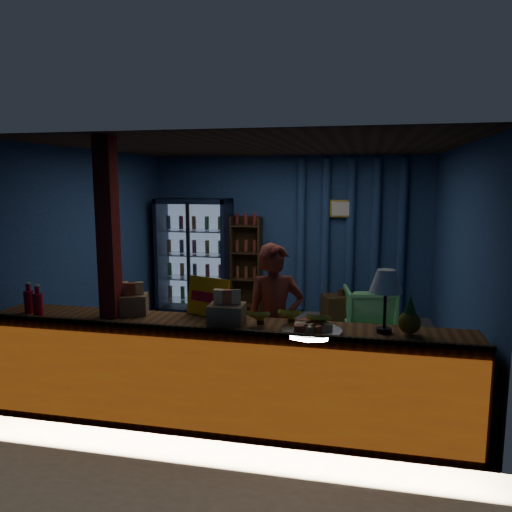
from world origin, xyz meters
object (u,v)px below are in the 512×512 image
(green_chair, at_px, (369,309))
(table_lamp, at_px, (386,284))
(shopkeeper, at_px, (275,324))
(pastry_tray, at_px, (312,329))

(green_chair, xyz_separation_m, table_lamp, (0.08, -3.16, 1.04))
(shopkeeper, distance_m, green_chair, 2.82)
(table_lamp, bearing_deg, pastry_tray, -168.18)
(pastry_tray, bearing_deg, shopkeeper, 122.68)
(green_chair, height_order, table_lamp, table_lamp)
(pastry_tray, bearing_deg, green_chair, 81.14)
(shopkeeper, distance_m, pastry_tray, 0.82)
(table_lamp, bearing_deg, green_chair, 91.39)
(green_chair, distance_m, pastry_tray, 3.39)
(green_chair, relative_size, table_lamp, 1.35)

